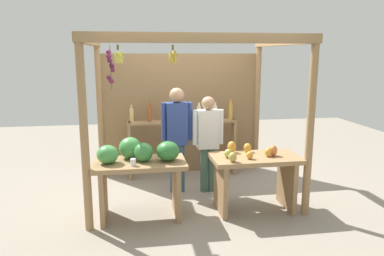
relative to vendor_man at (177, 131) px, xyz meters
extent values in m
plane|color=gray|center=(0.19, -0.06, -0.98)|extent=(12.00, 12.00, 0.00)
cylinder|color=#99754C|center=(-1.22, -1.10, 0.20)|extent=(0.10, 0.10, 2.38)
cylinder|color=#99754C|center=(1.61, -1.10, 0.20)|extent=(0.10, 0.10, 2.38)
cylinder|color=#99754C|center=(-1.22, 0.99, 0.20)|extent=(0.10, 0.10, 2.38)
cylinder|color=#99754C|center=(1.61, 0.99, 0.20)|extent=(0.10, 0.10, 2.38)
cube|color=#99754C|center=(0.19, -1.10, 1.33)|extent=(2.93, 0.12, 0.12)
cube|color=#99754C|center=(-1.22, -0.06, 1.33)|extent=(0.12, 2.19, 0.12)
cube|color=#99754C|center=(1.61, -0.06, 1.33)|extent=(0.12, 2.19, 0.12)
cube|color=olive|center=(0.19, 1.01, 0.09)|extent=(2.83, 0.04, 2.14)
cylinder|color=brown|center=(-0.16, -1.05, 1.22)|extent=(0.02, 0.02, 0.06)
ellipsoid|color=gold|center=(-0.14, -1.05, 1.13)|extent=(0.04, 0.07, 0.14)
ellipsoid|color=gold|center=(-0.14, -1.01, 1.10)|extent=(0.05, 0.05, 0.14)
ellipsoid|color=gold|center=(-0.18, -1.03, 1.11)|extent=(0.08, 0.07, 0.14)
ellipsoid|color=gold|center=(-0.19, -1.05, 1.10)|extent=(0.04, 0.06, 0.14)
ellipsoid|color=gold|center=(-0.18, -1.08, 1.12)|extent=(0.06, 0.05, 0.14)
ellipsoid|color=gold|center=(-0.14, -1.08, 1.11)|extent=(0.06, 0.05, 0.14)
cylinder|color=brown|center=(-0.80, -1.02, 1.22)|extent=(0.02, 0.02, 0.06)
ellipsoid|color=#D1CC4C|center=(-0.76, -1.02, 1.10)|extent=(0.04, 0.08, 0.14)
ellipsoid|color=#D1CC4C|center=(-0.78, -0.99, 1.12)|extent=(0.05, 0.05, 0.14)
ellipsoid|color=#D1CC4C|center=(-0.81, -0.99, 1.10)|extent=(0.09, 0.05, 0.14)
ellipsoid|color=#D1CC4C|center=(-0.82, -1.00, 1.11)|extent=(0.05, 0.06, 0.14)
ellipsoid|color=#D1CC4C|center=(-0.82, -1.03, 1.12)|extent=(0.06, 0.07, 0.14)
ellipsoid|color=#D1CC4C|center=(-0.81, -1.05, 1.10)|extent=(0.06, 0.04, 0.14)
ellipsoid|color=#D1CC4C|center=(-0.78, -1.05, 1.10)|extent=(0.08, 0.07, 0.14)
cylinder|color=#4C422D|center=(-0.91, -0.72, 0.98)|extent=(0.01, 0.01, 0.55)
sphere|color=#601E42|center=(-0.93, -0.72, 1.17)|extent=(0.06, 0.06, 0.06)
sphere|color=#601E42|center=(-0.93, -0.73, 1.12)|extent=(0.07, 0.07, 0.07)
sphere|color=#511938|center=(-0.92, -0.74, 1.07)|extent=(0.07, 0.07, 0.07)
sphere|color=#47142D|center=(-0.90, -0.71, 1.00)|extent=(0.07, 0.07, 0.07)
sphere|color=#601E42|center=(-0.88, -0.71, 0.95)|extent=(0.06, 0.06, 0.06)
sphere|color=#601E42|center=(-0.94, -0.71, 0.86)|extent=(0.06, 0.06, 0.06)
sphere|color=#601E42|center=(-0.91, -0.74, 0.82)|extent=(0.07, 0.07, 0.07)
cube|color=#99754C|center=(-0.59, -0.84, -0.24)|extent=(1.19, 0.64, 0.06)
cube|color=#99754C|center=(-1.06, -0.84, -0.63)|extent=(0.06, 0.58, 0.71)
cube|color=#99754C|center=(-0.11, -0.84, -0.63)|extent=(0.06, 0.58, 0.71)
ellipsoid|color=#2D7533|center=(-0.22, -0.86, -0.09)|extent=(0.42, 0.42, 0.26)
ellipsoid|color=#429347|center=(-0.70, -0.68, -0.07)|extent=(0.41, 0.41, 0.28)
ellipsoid|color=#429347|center=(-0.98, -0.87, -0.10)|extent=(0.36, 0.36, 0.24)
ellipsoid|color=#38843D|center=(-0.53, -0.85, -0.09)|extent=(0.34, 0.34, 0.24)
cylinder|color=white|center=(-0.67, -1.02, -0.17)|extent=(0.07, 0.07, 0.09)
cube|color=#99754C|center=(0.97, -0.84, -0.24)|extent=(1.19, 0.64, 0.06)
cube|color=#99754C|center=(0.49, -0.84, -0.63)|extent=(0.06, 0.58, 0.71)
cube|color=#99754C|center=(1.44, -0.84, -0.63)|extent=(0.06, 0.58, 0.71)
ellipsoid|color=#A8B24C|center=(0.58, -0.86, -0.15)|extent=(0.13, 0.13, 0.12)
ellipsoid|color=gold|center=(1.13, -0.89, -0.15)|extent=(0.14, 0.14, 0.12)
ellipsoid|color=gold|center=(0.70, -0.61, -0.13)|extent=(0.16, 0.16, 0.16)
ellipsoid|color=gold|center=(0.93, -0.62, -0.15)|extent=(0.14, 0.14, 0.13)
ellipsoid|color=#B79E47|center=(0.59, -1.05, -0.15)|extent=(0.15, 0.15, 0.13)
ellipsoid|color=gold|center=(0.85, -0.95, -0.16)|extent=(0.13, 0.13, 0.10)
ellipsoid|color=#CC7038|center=(1.21, -0.86, -0.14)|extent=(0.14, 0.14, 0.15)
cube|color=#99754C|center=(-0.74, 0.73, -0.48)|extent=(0.05, 0.20, 1.00)
cube|color=#99754C|center=(1.10, 0.73, -0.48)|extent=(0.05, 0.20, 1.00)
cube|color=#99754C|center=(0.18, 0.73, 0.00)|extent=(1.84, 0.22, 0.04)
cylinder|color=#D8B266|center=(-0.68, 0.73, 0.14)|extent=(0.07, 0.07, 0.24)
cylinder|color=#D8B266|center=(-0.68, 0.73, 0.28)|extent=(0.03, 0.03, 0.06)
cylinder|color=#994C1E|center=(-0.38, 0.73, 0.17)|extent=(0.06, 0.06, 0.30)
cylinder|color=#994C1E|center=(-0.38, 0.73, 0.35)|extent=(0.03, 0.03, 0.06)
cylinder|color=#D8B266|center=(-0.11, 0.73, 0.16)|extent=(0.06, 0.06, 0.28)
cylinder|color=#D8B266|center=(-0.11, 0.73, 0.32)|extent=(0.03, 0.03, 0.06)
cylinder|color=#D8B266|center=(0.18, 0.73, 0.14)|extent=(0.07, 0.07, 0.24)
cylinder|color=#D8B266|center=(0.18, 0.73, 0.28)|extent=(0.03, 0.03, 0.06)
cylinder|color=silver|center=(0.47, 0.73, 0.14)|extent=(0.07, 0.07, 0.25)
cylinder|color=silver|center=(0.47, 0.73, 0.29)|extent=(0.03, 0.03, 0.06)
cylinder|color=silver|center=(0.76, 0.73, 0.14)|extent=(0.08, 0.08, 0.25)
cylinder|color=silver|center=(0.76, 0.73, 0.30)|extent=(0.04, 0.04, 0.06)
cylinder|color=gold|center=(1.03, 0.73, 0.16)|extent=(0.07, 0.07, 0.28)
cylinder|color=gold|center=(1.03, 0.73, 0.33)|extent=(0.03, 0.03, 0.06)
cylinder|color=#365068|center=(-0.06, 0.00, -0.60)|extent=(0.11, 0.11, 0.77)
cylinder|color=#365068|center=(0.06, 0.00, -0.60)|extent=(0.11, 0.11, 0.77)
cube|color=#2D428C|center=(0.00, 0.00, 0.11)|extent=(0.32, 0.19, 0.65)
cylinder|color=#2D428C|center=(-0.20, 0.00, 0.14)|extent=(0.08, 0.08, 0.58)
cylinder|color=#2D428C|center=(0.20, 0.00, 0.14)|extent=(0.08, 0.08, 0.58)
sphere|color=tan|center=(0.00, 0.00, 0.54)|extent=(0.22, 0.22, 0.22)
cylinder|color=#3E5F52|center=(0.41, -0.05, -0.63)|extent=(0.11, 0.11, 0.70)
cylinder|color=#3E5F52|center=(0.53, -0.05, -0.63)|extent=(0.11, 0.11, 0.70)
cube|color=white|center=(0.47, -0.05, 0.02)|extent=(0.32, 0.19, 0.59)
cylinder|color=white|center=(0.27, -0.05, 0.05)|extent=(0.08, 0.08, 0.54)
cylinder|color=white|center=(0.67, -0.05, 0.05)|extent=(0.08, 0.08, 0.54)
sphere|color=tan|center=(0.47, -0.05, 0.42)|extent=(0.20, 0.20, 0.20)
camera|label=1|loc=(-0.63, -5.45, 1.15)|focal=34.32mm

